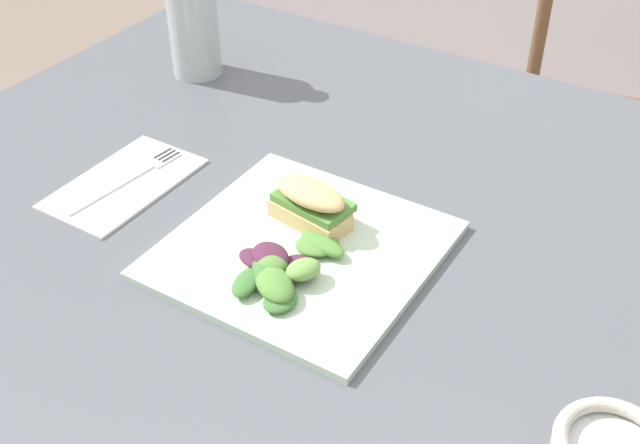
{
  "coord_description": "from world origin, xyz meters",
  "views": [
    {
      "loc": [
        0.46,
        -0.55,
        1.34
      ],
      "look_at": [
        0.06,
        0.09,
        0.76
      ],
      "focal_mm": 44.79,
      "sensor_mm": 36.0,
      "label": 1
    }
  ],
  "objects_px": {
    "dining_table": "(374,288)",
    "bottle_cold_brew": "(194,27)",
    "plate_lunch": "(302,250)",
    "sandwich_half_front": "(310,203)",
    "fork_on_napkin": "(134,175)",
    "chair_wooden_far": "(603,127)"
  },
  "relations": [
    {
      "from": "chair_wooden_far",
      "to": "plate_lunch",
      "type": "xyz_separation_m",
      "value": [
        -0.13,
        -1.0,
        0.3
      ]
    },
    {
      "from": "sandwich_half_front",
      "to": "bottle_cold_brew",
      "type": "height_order",
      "value": "bottle_cold_brew"
    },
    {
      "from": "dining_table",
      "to": "bottle_cold_brew",
      "type": "height_order",
      "value": "bottle_cold_brew"
    },
    {
      "from": "chair_wooden_far",
      "to": "plate_lunch",
      "type": "relative_size",
      "value": 2.95
    },
    {
      "from": "dining_table",
      "to": "sandwich_half_front",
      "type": "bearing_deg",
      "value": -135.51
    },
    {
      "from": "plate_lunch",
      "to": "fork_on_napkin",
      "type": "relative_size",
      "value": 1.58
    },
    {
      "from": "bottle_cold_brew",
      "to": "fork_on_napkin",
      "type": "bearing_deg",
      "value": -66.74
    },
    {
      "from": "fork_on_napkin",
      "to": "bottle_cold_brew",
      "type": "bearing_deg",
      "value": 113.26
    },
    {
      "from": "chair_wooden_far",
      "to": "bottle_cold_brew",
      "type": "distance_m",
      "value": 0.95
    },
    {
      "from": "sandwich_half_front",
      "to": "fork_on_napkin",
      "type": "distance_m",
      "value": 0.26
    },
    {
      "from": "dining_table",
      "to": "chair_wooden_far",
      "type": "relative_size",
      "value": 1.52
    },
    {
      "from": "chair_wooden_far",
      "to": "plate_lunch",
      "type": "bearing_deg",
      "value": -97.26
    },
    {
      "from": "plate_lunch",
      "to": "sandwich_half_front",
      "type": "distance_m",
      "value": 0.06
    },
    {
      "from": "dining_table",
      "to": "fork_on_napkin",
      "type": "xyz_separation_m",
      "value": [
        -0.32,
        -0.09,
        0.12
      ]
    },
    {
      "from": "plate_lunch",
      "to": "fork_on_napkin",
      "type": "distance_m",
      "value": 0.27
    },
    {
      "from": "dining_table",
      "to": "plate_lunch",
      "type": "bearing_deg",
      "value": -112.77
    },
    {
      "from": "dining_table",
      "to": "bottle_cold_brew",
      "type": "relative_size",
      "value": 6.12
    },
    {
      "from": "dining_table",
      "to": "plate_lunch",
      "type": "distance_m",
      "value": 0.16
    },
    {
      "from": "plate_lunch",
      "to": "dining_table",
      "type": "bearing_deg",
      "value": 67.23
    },
    {
      "from": "plate_lunch",
      "to": "sandwich_half_front",
      "type": "relative_size",
      "value": 2.77
    },
    {
      "from": "chair_wooden_far",
      "to": "plate_lunch",
      "type": "distance_m",
      "value": 1.05
    },
    {
      "from": "chair_wooden_far",
      "to": "bottle_cold_brew",
      "type": "bearing_deg",
      "value": -126.78
    }
  ]
}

